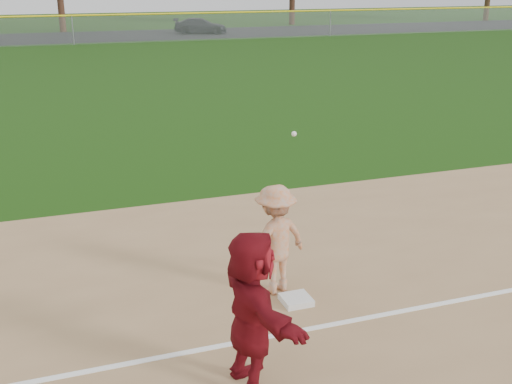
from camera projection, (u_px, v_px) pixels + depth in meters
name	position (u px, v px, depth m)	size (l,w,h in m)	color
ground	(289.00, 304.00, 9.65)	(160.00, 160.00, 0.00)	#173C0B
foul_line	(311.00, 328.00, 8.93)	(60.00, 0.10, 0.01)	white
parking_asphalt	(68.00, 37.00, 50.69)	(120.00, 10.00, 0.01)	black
first_base	(296.00, 300.00, 9.63)	(0.43, 0.43, 0.10)	silver
base_runner	(252.00, 311.00, 7.39)	(1.85, 0.59, 1.99)	maroon
car_right	(201.00, 26.00, 53.55)	(1.79, 4.39, 1.27)	black
first_base_play	(275.00, 239.00, 9.74)	(1.25, 0.94, 2.56)	#A3A3A6
outfield_fence	(72.00, 16.00, 44.71)	(110.00, 0.12, 110.00)	#999EA0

